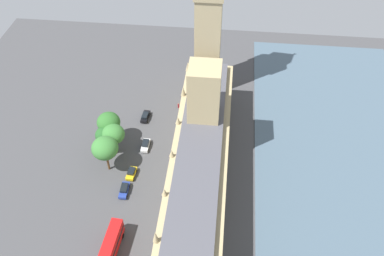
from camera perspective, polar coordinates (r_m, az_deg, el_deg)
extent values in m
plane|color=#424244|center=(101.42, -0.29, -8.75)|extent=(150.60, 150.60, 0.00)
cube|color=#475B6B|center=(105.78, 20.95, -9.84)|extent=(44.64, 135.54, 0.25)
cube|color=tan|center=(96.42, 0.89, -6.63)|extent=(12.78, 70.73, 12.40)
cube|color=tan|center=(99.54, 1.62, 1.86)|extent=(7.33, 7.33, 27.83)
cube|color=#4C4C54|center=(91.10, 0.94, -3.85)|extent=(9.72, 67.90, 1.60)
cone|color=tan|center=(114.81, -0.59, 8.45)|extent=(1.20, 1.20, 2.86)
cone|color=tan|center=(106.45, -1.23, 5.12)|extent=(1.20, 1.20, 2.85)
cone|color=tan|center=(98.79, -1.96, 1.08)|extent=(1.20, 1.20, 2.08)
cone|color=tan|center=(91.48, -2.81, -3.48)|extent=(1.20, 1.20, 1.95)
cone|color=tan|center=(84.84, -3.81, -8.77)|extent=(1.20, 1.20, 1.90)
cone|color=tan|center=(78.57, -5.04, -14.67)|extent=(1.20, 1.20, 3.01)
cube|color=tan|center=(121.54, 2.18, 11.34)|extent=(7.20, 7.20, 30.04)
cube|color=black|center=(119.17, -6.42, 1.56)|extent=(2.13, 4.86, 0.75)
cube|color=black|center=(118.54, -6.48, 1.74)|extent=(1.71, 2.76, 0.65)
cylinder|color=black|center=(120.69, -6.62, 1.96)|extent=(0.29, 0.69, 0.68)
cylinder|color=black|center=(120.31, -5.85, 1.87)|extent=(0.29, 0.69, 0.68)
cylinder|color=black|center=(118.56, -6.98, 0.98)|extent=(0.29, 0.69, 0.68)
cylinder|color=black|center=(118.17, -6.20, 0.89)|extent=(0.29, 0.69, 0.68)
cube|color=silver|center=(111.05, -6.40, -2.40)|extent=(1.87, 4.60, 0.75)
cube|color=black|center=(110.70, -6.41, -2.07)|extent=(1.56, 2.58, 0.65)
cylinder|color=black|center=(110.20, -6.11, -3.12)|extent=(0.25, 0.68, 0.68)
cylinder|color=black|center=(110.52, -6.96, -3.05)|extent=(0.25, 0.68, 0.68)
cylinder|color=black|center=(112.15, -5.83, -2.03)|extent=(0.25, 0.68, 0.68)
cylinder|color=black|center=(112.46, -6.67, -1.96)|extent=(0.25, 0.68, 0.68)
cube|color=gold|center=(105.09, -8.33, -6.21)|extent=(2.22, 4.27, 0.75)
cube|color=black|center=(104.68, -8.34, -5.88)|extent=(1.77, 2.43, 0.65)
cylinder|color=black|center=(104.38, -8.06, -6.96)|extent=(0.30, 0.70, 0.68)
cylinder|color=black|center=(104.83, -8.97, -6.81)|extent=(0.30, 0.70, 0.68)
cylinder|color=black|center=(105.95, -7.66, -5.87)|extent=(0.30, 0.70, 0.68)
cylinder|color=black|center=(106.39, -8.56, -5.73)|extent=(0.30, 0.70, 0.68)
cube|color=navy|center=(102.07, -9.30, -8.46)|extent=(1.89, 4.80, 0.75)
cube|color=black|center=(101.66, -9.31, -8.11)|extent=(1.58, 2.69, 0.65)
cylinder|color=black|center=(101.30, -8.99, -9.32)|extent=(0.25, 0.68, 0.68)
cylinder|color=black|center=(101.68, -9.93, -9.22)|extent=(0.25, 0.68, 0.68)
cylinder|color=black|center=(103.07, -8.63, -7.96)|extent=(0.25, 0.68, 0.68)
cylinder|color=black|center=(103.44, -9.56, -7.87)|extent=(0.25, 0.68, 0.68)
cube|color=red|center=(92.02, -11.06, -15.50)|extent=(3.18, 10.64, 4.20)
cube|color=black|center=(91.95, -11.07, -15.47)|extent=(3.22, 10.25, 0.70)
cylinder|color=black|center=(95.80, -10.88, -14.16)|extent=(0.42, 1.12, 1.10)
cylinder|color=black|center=(95.22, -9.53, -14.42)|extent=(0.42, 1.12, 1.10)
cylinder|color=maroon|center=(121.97, -1.87, 3.07)|extent=(0.56, 0.56, 1.44)
sphere|color=#8C6647|center=(121.41, -1.87, 3.37)|extent=(0.28, 0.28, 0.28)
cube|color=maroon|center=(122.15, -1.87, 3.18)|extent=(0.34, 0.16, 0.26)
cylinder|color=brown|center=(112.35, -11.05, -1.03)|extent=(0.56, 0.56, 5.23)
ellipsoid|color=#2D6628|center=(109.00, -11.40, 0.77)|extent=(6.03, 6.03, 5.13)
cylinder|color=brown|center=(110.46, -11.60, -2.42)|extent=(0.56, 0.56, 4.43)
ellipsoid|color=#235623|center=(107.62, -11.90, -0.94)|extent=(4.86, 4.86, 4.13)
cylinder|color=brown|center=(106.02, -11.49, -4.60)|extent=(0.56, 0.56, 5.27)
ellipsoid|color=#387533|center=(102.33, -11.89, -2.72)|extent=(6.51, 6.51, 5.53)
cylinder|color=brown|center=(109.61, -10.47, -2.53)|extent=(0.56, 0.56, 4.78)
ellipsoid|color=#387533|center=(106.38, -10.78, -0.84)|extent=(5.82, 5.82, 4.95)
cylinder|color=black|center=(113.03, -10.26, -0.21)|extent=(0.18, 0.18, 6.18)
sphere|color=#F2EAC6|center=(110.73, -10.48, 1.04)|extent=(0.56, 0.56, 0.56)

